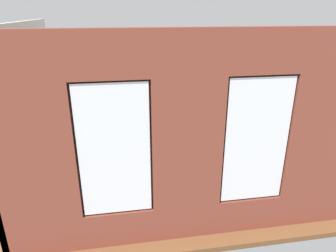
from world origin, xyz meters
TOP-DOWN VIEW (x-y plane):
  - ground_plane at (0.00, 0.00)m, footprint 6.24×5.62m
  - brick_wall_with_windows at (0.00, 2.43)m, footprint 5.64×0.30m
  - white_wall_right at (2.77, 0.20)m, footprint 0.10×4.62m
  - couch_by_window at (-0.16, 1.78)m, footprint 1.72×0.87m
  - couch_left at (-2.12, 0.56)m, footprint 1.00×2.02m
  - coffee_table at (-0.16, -0.17)m, footprint 1.25×0.79m
  - cup_ceramic at (-0.16, -0.17)m, footprint 0.09×0.09m
  - candle_jar at (-0.25, -0.05)m, footprint 0.08×0.08m
  - table_plant_small at (-0.50, -0.30)m, footprint 0.17×0.17m
  - remote_gray at (0.22, -0.05)m, footprint 0.17×0.13m
  - remote_black at (-0.00, -0.26)m, footprint 0.15×0.16m
  - media_console at (2.47, 0.15)m, footprint 1.02×0.42m
  - tv_flatscreen at (2.47, 0.15)m, footprint 1.23×0.20m
  - potted_plant_corner_far_left at (-2.27, 1.88)m, footprint 0.73×0.73m
  - potted_plant_between_couches at (-1.46, 1.74)m, footprint 0.83×0.94m
  - potted_plant_foreground_right at (2.17, -1.76)m, footprint 1.02×1.05m
  - potted_plant_corner_near_left at (-2.28, -1.81)m, footprint 0.91×0.87m
  - potted_plant_near_tv at (1.92, 1.11)m, footprint 0.85×0.77m
  - potted_plant_mid_room_small at (-0.73, -1.12)m, footprint 0.39×0.39m
  - potted_plant_by_left_couch at (-1.72, -0.88)m, footprint 0.38×0.38m

SIDE VIEW (x-z plane):
  - ground_plane at x=0.00m, z-range -0.10..0.00m
  - media_console at x=2.47m, z-range 0.00..0.59m
  - couch_left at x=-2.12m, z-range -0.07..0.73m
  - couch_by_window at x=-0.16m, z-range -0.07..0.73m
  - coffee_table at x=-0.16m, z-range 0.16..0.60m
  - potted_plant_by_left_couch at x=-1.72m, z-range 0.09..0.70m
  - potted_plant_mid_room_small at x=-0.73m, z-range 0.11..0.75m
  - remote_gray at x=0.22m, z-range 0.43..0.46m
  - remote_black at x=0.00m, z-range 0.43..0.46m
  - cup_ceramic at x=-0.16m, z-range 0.43..0.54m
  - candle_jar at x=-0.25m, z-range 0.43..0.55m
  - table_plant_small at x=-0.50m, z-range 0.44..0.71m
  - potted_plant_near_tv at x=1.92m, z-range -0.06..1.23m
  - potted_plant_between_couches at x=-1.46m, z-range 0.12..1.30m
  - potted_plant_corner_far_left at x=-2.27m, z-range 0.15..1.29m
  - potted_plant_foreground_right at x=2.17m, z-range 0.03..1.60m
  - potted_plant_corner_near_left at x=-2.28m, z-range 0.21..1.57m
  - tv_flatscreen at x=2.47m, z-range 0.59..1.39m
  - brick_wall_with_windows at x=0.00m, z-range -0.02..3.30m
  - white_wall_right at x=2.77m, z-range 0.00..3.32m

